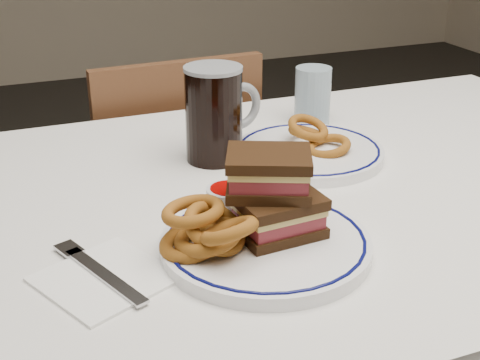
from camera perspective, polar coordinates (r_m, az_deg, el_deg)
name	(u,v)px	position (r m, az deg, el deg)	size (l,w,h in m)	color
dining_table	(327,238)	(1.12, 7.44, -4.91)	(1.27, 0.87, 0.75)	white
chair_far	(169,203)	(1.67, -6.05, -1.93)	(0.40, 0.40, 0.84)	#4B2718
main_plate	(266,243)	(0.86, 2.20, -5.44)	(0.27, 0.27, 0.02)	white
reuben_sandwich	(274,194)	(0.85, 2.88, -1.19)	(0.13, 0.12, 0.11)	black
onion_rings_main	(207,231)	(0.82, -2.87, -4.33)	(0.12, 0.12, 0.08)	brown
ketchup_ramekin	(228,198)	(0.92, -0.99, -1.57)	(0.06, 0.06, 0.04)	white
beer_mug	(215,113)	(1.12, -2.11, 5.75)	(0.14, 0.10, 0.16)	black
water_glass	(313,96)	(1.32, 6.22, 7.18)	(0.07, 0.07, 0.11)	#91AABB
far_plate	(309,152)	(1.16, 5.88, 2.42)	(0.26, 0.26, 0.02)	white
onion_rings_far	(315,136)	(1.16, 6.44, 3.74)	(0.09, 0.13, 0.06)	brown
napkin_fork	(104,277)	(0.83, -11.56, -8.09)	(0.18, 0.19, 0.01)	white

